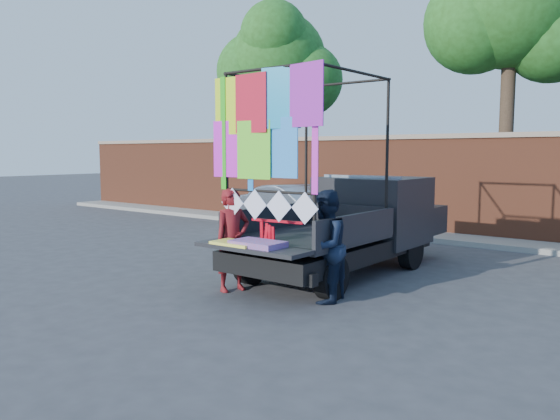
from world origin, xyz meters
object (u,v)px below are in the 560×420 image
Objects in this scene: sedan at (296,207)px; man at (325,246)px; woman at (233,240)px; pickup_truck at (358,224)px.

sedan is 2.33× the size of man.
sedan is 2.36× the size of woman.
sedan is at bearing -153.63° from man.
man is (1.48, 0.34, 0.01)m from woman.
woman is at bearing -137.66° from sedan.
sedan is 7.45m from man.
pickup_truck reaches higher than man.
pickup_truck is 3.29× the size of man.
woman is (3.27, -6.07, 0.18)m from sedan.
pickup_truck is at bearing -174.37° from man.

